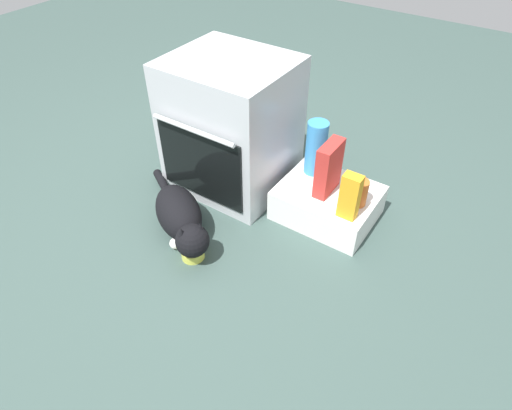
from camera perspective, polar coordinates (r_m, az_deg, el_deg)
ground at (r=2.32m, az=-7.90°, el=-3.28°), size 8.00×8.00×0.00m
oven at (r=2.41m, az=-3.23°, el=10.20°), size 0.62×0.60×0.74m
pantry_cabinet at (r=2.35m, az=9.25°, el=0.30°), size 0.50×0.40×0.18m
food_bowl at (r=2.17m, az=-8.23°, el=-6.16°), size 0.11×0.11×0.07m
cat at (r=2.22m, az=-9.78°, el=-1.53°), size 0.71×0.49×0.24m
sauce_jar at (r=2.20m, az=13.31°, el=1.58°), size 0.08×0.08×0.14m
cereal_box at (r=2.21m, az=9.43°, el=4.75°), size 0.07×0.18×0.28m
juice_carton at (r=2.09m, az=12.13°, el=1.09°), size 0.09×0.06×0.24m
water_bottle at (r=2.33m, az=7.82°, el=7.37°), size 0.11×0.11×0.30m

